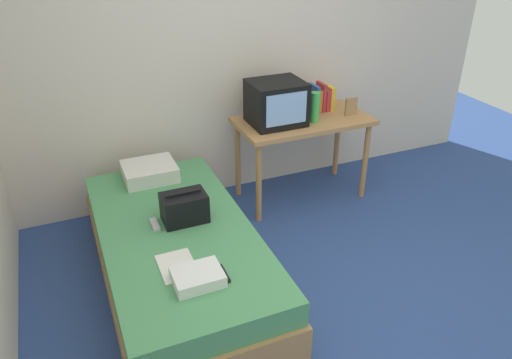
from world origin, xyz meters
TOP-DOWN VIEW (x-y plane):
  - ground_plane at (0.00, 0.00)m, footprint 8.00×8.00m
  - wall_back at (0.00, 2.00)m, footprint 5.20×0.10m
  - bed at (-0.88, 0.76)m, footprint 1.00×2.00m
  - desk at (0.47, 1.55)m, footprint 1.16×0.60m
  - tv at (0.21, 1.55)m, footprint 0.44×0.39m
  - water_bottle at (0.53, 1.45)m, footprint 0.08×0.08m
  - book_row at (0.73, 1.69)m, footprint 0.19×0.17m
  - picture_frame at (0.89, 1.46)m, footprint 0.11×0.02m
  - pillow at (-0.89, 1.53)m, footprint 0.40×0.35m
  - handbag at (-0.79, 0.84)m, footprint 0.30×0.20m
  - magazine at (-0.97, 0.38)m, footprint 0.21×0.29m
  - remote_dark at (-0.75, 0.19)m, footprint 0.04×0.16m
  - remote_silver at (-1.00, 0.85)m, footprint 0.04×0.14m
  - folded_towel at (-0.90, 0.19)m, footprint 0.28×0.22m

SIDE VIEW (x-z plane):
  - ground_plane at x=0.00m, z-range 0.00..0.00m
  - bed at x=-0.88m, z-range 0.00..0.47m
  - magazine at x=-0.97m, z-range 0.48..0.49m
  - remote_dark at x=-0.75m, z-range 0.48..0.50m
  - remote_silver at x=-1.00m, z-range 0.48..0.50m
  - folded_towel at x=-0.90m, z-range 0.48..0.55m
  - pillow at x=-0.89m, z-range 0.48..0.60m
  - handbag at x=-0.79m, z-range 0.47..0.69m
  - desk at x=0.47m, z-range 0.28..1.04m
  - picture_frame at x=0.89m, z-range 0.76..0.92m
  - book_row at x=0.73m, z-range 0.75..0.99m
  - water_bottle at x=0.53m, z-range 0.76..1.02m
  - tv at x=0.21m, z-range 0.76..1.12m
  - wall_back at x=0.00m, z-range 0.00..2.60m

